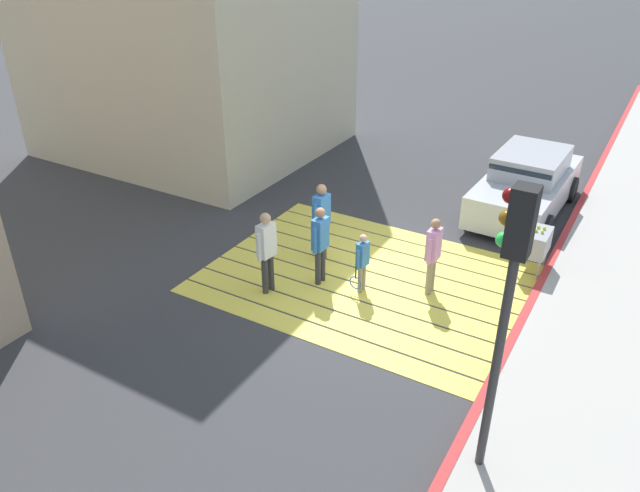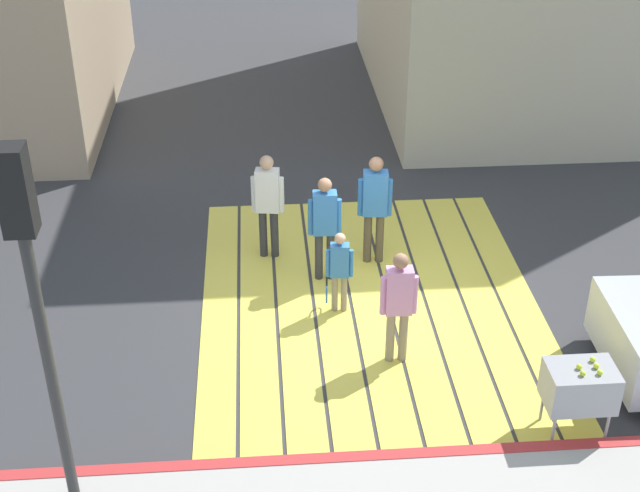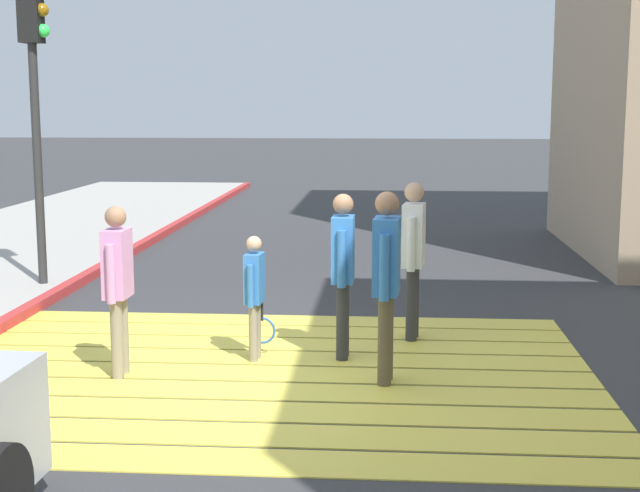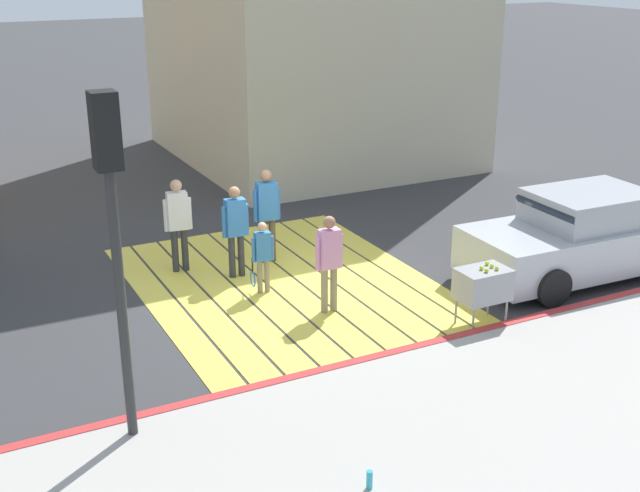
{
  "view_description": "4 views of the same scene",
  "coord_description": "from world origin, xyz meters",
  "views": [
    {
      "loc": [
        -4.73,
        9.96,
        6.82
      ],
      "look_at": [
        0.76,
        0.59,
        0.85
      ],
      "focal_mm": 34.49,
      "sensor_mm": 36.0,
      "label": 1
    },
    {
      "loc": [
        -10.64,
        1.55,
        7.3
      ],
      "look_at": [
        -0.4,
        0.76,
        1.25
      ],
      "focal_mm": 49.44,
      "sensor_mm": 36.0,
      "label": 2
    },
    {
      "loc": [
        1.19,
        -8.49,
        2.6
      ],
      "look_at": [
        0.56,
        -0.09,
        1.28
      ],
      "focal_mm": 51.27,
      "sensor_mm": 36.0,
      "label": 3
    },
    {
      "loc": [
        -12.15,
        5.52,
        5.63
      ],
      "look_at": [
        -0.73,
        -0.33,
        0.92
      ],
      "focal_mm": 45.65,
      "sensor_mm": 36.0,
      "label": 4
    }
  ],
  "objects": [
    {
      "name": "pedestrian_adult_trailing",
      "position": [
        0.74,
        0.61,
        0.99
      ],
      "size": [
        0.22,
        0.5,
        1.71
      ],
      "color": "#333338",
      "rests_on": "ground"
    },
    {
      "name": "pedestrian_teen_behind",
      "position": [
        1.47,
        1.43,
        1.02
      ],
      "size": [
        0.27,
        0.51,
        1.75
      ],
      "color": "#333338",
      "rests_on": "ground"
    },
    {
      "name": "pedestrian_child_with_racket",
      "position": [
        -0.14,
        0.48,
        0.72
      ],
      "size": [
        0.29,
        0.4,
        1.29
      ],
      "color": "gray",
      "rests_on": "ground"
    },
    {
      "name": "pedestrian_adult_side",
      "position": [
        1.18,
        -0.2,
        1.05
      ],
      "size": [
        0.26,
        0.53,
        1.81
      ],
      "color": "brown",
      "rests_on": "ground"
    },
    {
      "name": "pedestrian_adult_lead",
      "position": [
        -1.36,
        -0.18,
        0.96
      ],
      "size": [
        0.22,
        0.49,
        1.65
      ],
      "color": "gray",
      "rests_on": "ground"
    },
    {
      "name": "ground_plane",
      "position": [
        0.0,
        0.0,
        0.0
      ],
      "size": [
        120.0,
        120.0,
        0.0
      ],
      "primitive_type": "plane",
      "color": "#38383A"
    },
    {
      "name": "crosswalk_stripes",
      "position": [
        0.0,
        0.0,
        0.01
      ],
      "size": [
        6.4,
        4.9,
        0.01
      ],
      "color": "#EAD64C",
      "rests_on": "ground"
    },
    {
      "name": "traffic_light_corner",
      "position": [
        -3.58,
        3.68,
        3.04
      ],
      "size": [
        0.39,
        0.28,
        4.24
      ],
      "color": "#2D2D2D",
      "rests_on": "ground"
    }
  ]
}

